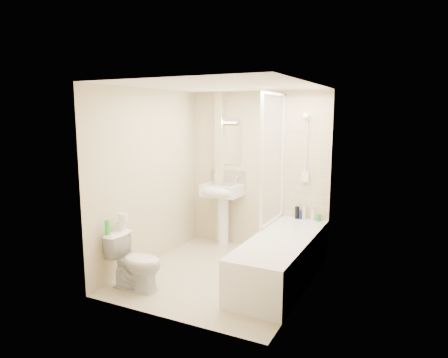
% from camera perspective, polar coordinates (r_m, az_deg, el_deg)
% --- Properties ---
extents(floor, '(2.50, 2.50, 0.00)m').
position_cam_1_polar(floor, '(5.33, -0.41, -13.48)').
color(floor, beige).
rests_on(floor, ground).
extents(wall_back, '(2.20, 0.02, 2.40)m').
position_cam_1_polar(wall_back, '(6.12, 4.85, 1.15)').
color(wall_back, beige).
rests_on(wall_back, ground).
extents(wall_left, '(0.02, 2.50, 2.40)m').
position_cam_1_polar(wall_left, '(5.57, -10.59, 0.20)').
color(wall_left, beige).
rests_on(wall_left, ground).
extents(wall_right, '(0.02, 2.50, 2.40)m').
position_cam_1_polar(wall_right, '(4.61, 11.89, -1.72)').
color(wall_right, beige).
rests_on(wall_right, ground).
extents(ceiling, '(2.20, 2.50, 0.02)m').
position_cam_1_polar(ceiling, '(4.93, -0.44, 13.20)').
color(ceiling, white).
rests_on(ceiling, wall_back).
extents(tile_back, '(0.70, 0.01, 1.75)m').
position_cam_1_polar(tile_back, '(5.85, 11.69, 2.83)').
color(tile_back, beige).
rests_on(tile_back, wall_back).
extents(tile_right, '(0.01, 2.10, 1.75)m').
position_cam_1_polar(tile_right, '(4.77, 12.44, 1.37)').
color(tile_right, beige).
rests_on(tile_right, wall_right).
extents(pipe_boxing, '(0.12, 0.12, 2.40)m').
position_cam_1_polar(pipe_boxing, '(6.32, -0.60, 1.44)').
color(pipe_boxing, beige).
rests_on(pipe_boxing, ground).
extents(splashback, '(0.60, 0.02, 0.30)m').
position_cam_1_polar(splashback, '(6.34, 0.54, -0.10)').
color(splashback, beige).
rests_on(splashback, wall_back).
extents(mirror, '(0.46, 0.01, 0.60)m').
position_cam_1_polar(mirror, '(6.27, 0.54, 4.87)').
color(mirror, white).
rests_on(mirror, wall_back).
extents(strip_light, '(0.42, 0.07, 0.07)m').
position_cam_1_polar(strip_light, '(6.23, 0.45, 8.25)').
color(strip_light, silver).
rests_on(strip_light, wall_back).
extents(bathtub, '(0.70, 2.10, 0.55)m').
position_cam_1_polar(bathtub, '(5.13, 8.26, -11.04)').
color(bathtub, white).
rests_on(bathtub, ground).
extents(shower_screen, '(0.04, 0.92, 1.80)m').
position_cam_1_polar(shower_screen, '(5.53, 7.02, 2.85)').
color(shower_screen, white).
rests_on(shower_screen, bathtub).
extents(shower_fixture, '(0.10, 0.16, 0.99)m').
position_cam_1_polar(shower_fixture, '(5.80, 11.60, 3.97)').
color(shower_fixture, white).
rests_on(shower_fixture, wall_back).
extents(pedestal_sink, '(0.58, 0.52, 1.12)m').
position_cam_1_polar(pedestal_sink, '(6.18, -0.38, -2.62)').
color(pedestal_sink, white).
rests_on(pedestal_sink, ground).
extents(bottle_black_b, '(0.06, 0.06, 0.18)m').
position_cam_1_polar(bottle_black_b, '(5.94, 10.40, -4.73)').
color(bottle_black_b, black).
rests_on(bottle_black_b, bathtub).
extents(bottle_blue, '(0.06, 0.06, 0.13)m').
position_cam_1_polar(bottle_blue, '(5.93, 10.94, -5.05)').
color(bottle_blue, navy).
rests_on(bottle_blue, bathtub).
extents(bottle_cream, '(0.06, 0.06, 0.19)m').
position_cam_1_polar(bottle_cream, '(5.91, 11.38, -4.79)').
color(bottle_cream, beige).
rests_on(bottle_cream, bathtub).
extents(bottle_white_b, '(0.05, 0.05, 0.16)m').
position_cam_1_polar(bottle_white_b, '(5.88, 12.59, -5.07)').
color(bottle_white_b, white).
rests_on(bottle_white_b, bathtub).
extents(bottle_green, '(0.06, 0.06, 0.09)m').
position_cam_1_polar(bottle_green, '(5.87, 13.38, -5.43)').
color(bottle_green, green).
rests_on(bottle_green, bathtub).
extents(toilet, '(0.41, 0.68, 0.67)m').
position_cam_1_polar(toilet, '(4.93, -12.49, -11.45)').
color(toilet, white).
rests_on(toilet, ground).
extents(toilet_roll_lower, '(0.11, 0.11, 0.10)m').
position_cam_1_polar(toilet_roll_lower, '(5.02, -14.49, -6.48)').
color(toilet_roll_lower, white).
rests_on(toilet_roll_lower, toilet).
extents(toilet_roll_upper, '(0.11, 0.11, 0.10)m').
position_cam_1_polar(toilet_roll_upper, '(4.98, -14.20, -5.39)').
color(toilet_roll_upper, white).
rests_on(toilet_roll_upper, toilet_roll_lower).
extents(green_bottle, '(0.06, 0.06, 0.17)m').
position_cam_1_polar(green_bottle, '(4.88, -16.32, -6.61)').
color(green_bottle, green).
rests_on(green_bottle, toilet).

